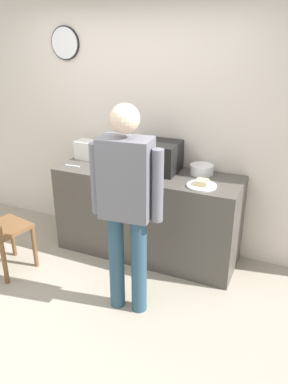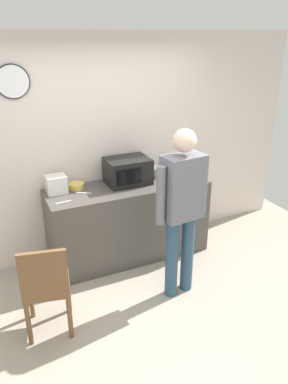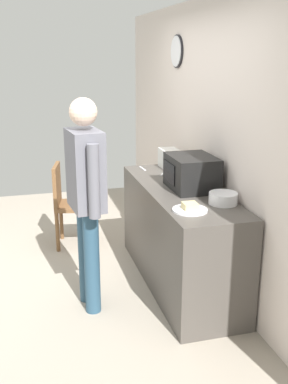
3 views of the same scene
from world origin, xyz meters
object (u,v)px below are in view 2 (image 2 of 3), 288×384
salad_bowl (76,186)px  fork_utensil (84,193)px  spoon_utensil (63,202)px  microwave (128,171)px  cereal_bowl (160,171)px  person_standing (182,203)px  wooden_chair (46,286)px  toaster (56,184)px  sandwich_plate (179,180)px

salad_bowl → fork_utensil: (0.04, -0.17, -0.03)m
spoon_utensil → microwave: bearing=15.8°
cereal_bowl → fork_utensil: (-1.04, -0.18, -0.04)m
cereal_bowl → person_standing: bearing=-105.8°
cereal_bowl → wooden_chair: bearing=-146.6°
fork_utensil → spoon_utensil: 0.30m
toaster → fork_utensil: toaster is taller
cereal_bowl → fork_utensil: bearing=-169.9°
fork_utensil → person_standing: bearing=-50.2°
sandwich_plate → person_standing: size_ratio=0.15×
salad_bowl → spoon_utensil: size_ratio=1.06×
wooden_chair → microwave: bearing=40.0°
microwave → spoon_utensil: microwave is taller
toaster → spoon_utensil: size_ratio=1.29×
sandwich_plate → microwave: bearing=158.4°
microwave → toaster: bearing=176.1°
sandwich_plate → cereal_bowl: (-0.09, 0.32, 0.03)m
sandwich_plate → fork_utensil: 1.14m
microwave → fork_utensil: 0.59m
toaster → wooden_chair: (-0.37, -1.06, -0.51)m
fork_utensil → person_standing: person_standing is taller
microwave → salad_bowl: bearing=171.9°
cereal_bowl → fork_utensil: 1.05m
sandwich_plate → cereal_bowl: size_ratio=1.18×
fork_utensil → microwave: bearing=8.9°
spoon_utensil → wooden_chair: 0.95m
microwave → toaster: microwave is taller
salad_bowl → wooden_chair: salad_bowl is taller
salad_bowl → fork_utensil: bearing=-78.2°
cereal_bowl → person_standing: person_standing is taller
salad_bowl → wooden_chair: (-0.60, -1.09, -0.44)m
cereal_bowl → toaster: 1.30m
person_standing → salad_bowl: bearing=126.1°
microwave → sandwich_plate: 0.62m
wooden_chair → cereal_bowl: bearing=33.4°
fork_utensil → cereal_bowl: bearing=10.1°
fork_utensil → spoon_utensil: (-0.27, -0.15, 0.00)m
microwave → wooden_chair: microwave is taller
spoon_utensil → person_standing: (1.00, -0.74, 0.11)m
fork_utensil → spoon_utensil: size_ratio=1.00×
fork_utensil → person_standing: size_ratio=0.10×
salad_bowl → fork_utensil: salad_bowl is taller
toaster → salad_bowl: bearing=7.2°
sandwich_plate → salad_bowl: bearing=165.1°
wooden_chair → fork_utensil: bearing=55.2°
person_standing → wooden_chair: size_ratio=1.90×
cereal_bowl → toaster: bearing=-178.3°
sandwich_plate → wooden_chair: sandwich_plate is taller
sandwich_plate → salad_bowl: (-1.17, 0.31, 0.01)m
toaster → wooden_chair: size_ratio=0.23×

